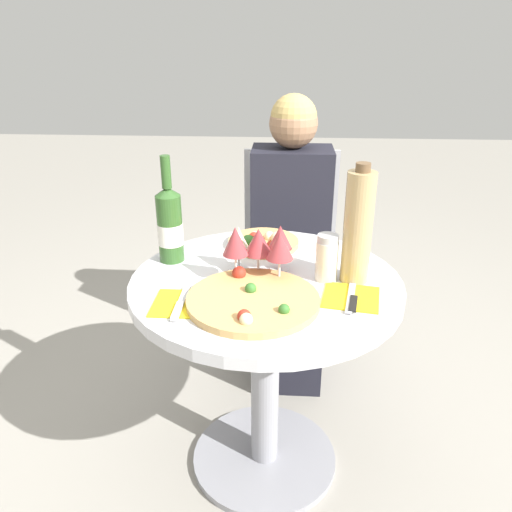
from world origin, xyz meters
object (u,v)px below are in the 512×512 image
(dining_table, at_px, (265,333))
(tall_carafe, at_px, (358,227))
(wine_bottle, at_px, (170,224))
(pizza_large, at_px, (253,300))
(seated_diner, at_px, (290,253))
(chair_behind_diner, at_px, (289,260))

(dining_table, relative_size, tall_carafe, 2.31)
(tall_carafe, bearing_deg, dining_table, -178.11)
(dining_table, distance_m, wine_bottle, 0.45)
(pizza_large, xyz_separation_m, tall_carafe, (0.28, 0.16, 0.15))
(pizza_large, relative_size, wine_bottle, 1.07)
(dining_table, xyz_separation_m, wine_bottle, (-0.30, 0.12, 0.31))
(seated_diner, distance_m, wine_bottle, 0.69)
(dining_table, bearing_deg, chair_behind_diner, 84.27)
(tall_carafe, bearing_deg, pizza_large, -150.89)
(wine_bottle, distance_m, tall_carafe, 0.57)
(chair_behind_diner, height_order, wine_bottle, wine_bottle)
(chair_behind_diner, bearing_deg, pizza_large, 83.43)
(dining_table, bearing_deg, tall_carafe, 1.89)
(dining_table, xyz_separation_m, chair_behind_diner, (0.08, 0.75, -0.09))
(chair_behind_diner, distance_m, pizza_large, 0.95)
(seated_diner, relative_size, pizza_large, 3.26)
(pizza_large, relative_size, tall_carafe, 1.03)
(chair_behind_diner, height_order, seated_diner, seated_diner)
(tall_carafe, bearing_deg, chair_behind_diner, 103.60)
(chair_behind_diner, relative_size, tall_carafe, 2.61)
(wine_bottle, bearing_deg, tall_carafe, -10.98)
(dining_table, xyz_separation_m, tall_carafe, (0.26, 0.01, 0.35))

